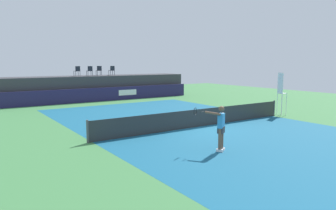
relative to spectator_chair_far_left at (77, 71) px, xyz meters
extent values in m
plane|color=#3D7A42|center=(1.65, -12.01, -2.69)|extent=(48.00, 48.00, 0.00)
cube|color=#16597A|center=(1.65, -15.01, -2.69)|extent=(12.00, 22.00, 0.00)
cube|color=#231E4C|center=(1.65, -1.51, -2.09)|extent=(18.00, 0.20, 1.20)
cube|color=white|center=(4.13, -1.62, -2.03)|extent=(1.80, 0.02, 0.50)
cube|color=#38383D|center=(1.65, 0.29, -1.59)|extent=(18.00, 2.80, 2.20)
cylinder|color=#1E232D|center=(0.17, 0.30, -0.27)|extent=(0.04, 0.04, 0.44)
cylinder|color=#1E232D|center=(-0.23, 0.26, -0.27)|extent=(0.04, 0.04, 0.44)
cylinder|color=#1E232D|center=(0.21, -0.11, -0.27)|extent=(0.04, 0.04, 0.44)
cylinder|color=#1E232D|center=(-0.19, -0.15, -0.27)|extent=(0.04, 0.04, 0.44)
cube|color=#1E232D|center=(-0.01, 0.07, -0.04)|extent=(0.48, 0.48, 0.03)
cube|color=#1E232D|center=(0.01, -0.13, 0.19)|extent=(0.44, 0.07, 0.42)
cylinder|color=#1E232D|center=(1.33, 0.19, -0.27)|extent=(0.04, 0.04, 0.44)
cylinder|color=#1E232D|center=(0.93, 0.21, -0.27)|extent=(0.04, 0.04, 0.44)
cylinder|color=#1E232D|center=(1.31, -0.21, -0.27)|extent=(0.04, 0.04, 0.44)
cylinder|color=#1E232D|center=(0.91, -0.20, -0.27)|extent=(0.04, 0.04, 0.44)
cube|color=#1E232D|center=(1.12, 0.00, -0.04)|extent=(0.46, 0.46, 0.03)
cube|color=#1E232D|center=(1.11, -0.21, 0.19)|extent=(0.44, 0.04, 0.42)
cylinder|color=#1E232D|center=(2.42, 0.66, -0.27)|extent=(0.04, 0.04, 0.44)
cylinder|color=#1E232D|center=(2.02, 0.70, -0.27)|extent=(0.04, 0.04, 0.44)
cylinder|color=#1E232D|center=(2.38, 0.26, -0.27)|extent=(0.04, 0.04, 0.44)
cylinder|color=#1E232D|center=(1.98, 0.30, -0.27)|extent=(0.04, 0.04, 0.44)
cube|color=#1E232D|center=(2.20, 0.48, -0.04)|extent=(0.48, 0.48, 0.03)
cube|color=#1E232D|center=(2.18, 0.27, 0.19)|extent=(0.44, 0.07, 0.42)
cylinder|color=#1E232D|center=(3.56, 0.38, -0.27)|extent=(0.04, 0.04, 0.44)
cylinder|color=#1E232D|center=(3.15, 0.37, -0.27)|extent=(0.04, 0.04, 0.44)
cylinder|color=#1E232D|center=(3.57, -0.02, -0.27)|extent=(0.04, 0.04, 0.44)
cylinder|color=#1E232D|center=(3.16, -0.04, -0.27)|extent=(0.04, 0.04, 0.44)
cube|color=#1E232D|center=(3.36, 0.17, -0.04)|extent=(0.45, 0.45, 0.03)
cube|color=#1E232D|center=(3.37, -0.04, 0.19)|extent=(0.44, 0.04, 0.42)
cylinder|color=white|center=(8.80, -15.23, -1.99)|extent=(0.04, 0.04, 1.40)
cylinder|color=white|center=(8.85, -14.83, -1.99)|extent=(0.04, 0.04, 1.40)
cylinder|color=white|center=(8.40, -15.18, -1.99)|extent=(0.04, 0.04, 1.40)
cylinder|color=white|center=(8.45, -14.78, -1.99)|extent=(0.04, 0.04, 1.40)
cube|color=white|center=(8.62, -15.01, -1.28)|extent=(0.49, 0.49, 0.03)
cube|color=white|center=(8.42, -14.98, -0.60)|extent=(0.08, 0.44, 1.33)
cube|color=#2D2D2D|center=(1.65, -15.01, -2.22)|extent=(12.40, 0.02, 0.95)
cylinder|color=#4C4C51|center=(-4.55, -15.01, -2.19)|extent=(0.10, 0.10, 1.00)
cylinder|color=#4C4C51|center=(7.85, -15.01, -2.19)|extent=(0.10, 0.10, 1.00)
cube|color=white|center=(-0.59, -19.04, -2.64)|extent=(0.24, 0.28, 0.10)
cylinder|color=brown|center=(-0.59, -19.04, -2.18)|extent=(0.14, 0.14, 0.82)
cube|color=white|center=(-0.80, -19.16, -2.64)|extent=(0.24, 0.28, 0.10)
cylinder|color=brown|center=(-0.80, -19.16, -2.18)|extent=(0.14, 0.14, 0.82)
cube|color=#333338|center=(-0.69, -19.10, -1.85)|extent=(0.40, 0.36, 0.24)
cube|color=#338CCC|center=(-0.69, -19.10, -1.49)|extent=(0.41, 0.36, 0.56)
sphere|color=brown|center=(-0.69, -19.10, -1.03)|extent=(0.22, 0.22, 0.22)
cylinder|color=brown|center=(-0.49, -18.98, -1.51)|extent=(0.09, 0.09, 0.60)
cylinder|color=brown|center=(-1.04, -18.99, -1.19)|extent=(0.39, 0.57, 0.14)
cylinder|color=black|center=(-1.26, -18.63, -1.16)|extent=(0.27, 0.18, 0.03)
torus|color=black|center=(-1.41, -18.39, -1.16)|extent=(0.27, 0.18, 0.30)
sphere|color=#D8EA33|center=(3.84, -11.54, -2.66)|extent=(0.07, 0.07, 0.07)
camera|label=1|loc=(-9.07, -27.84, 0.73)|focal=33.74mm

